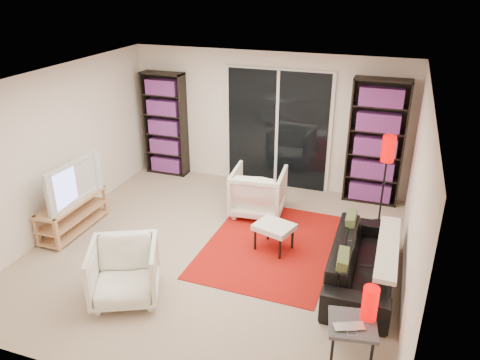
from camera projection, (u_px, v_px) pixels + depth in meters
name	position (u px, v px, depth m)	size (l,w,h in m)	color
floor	(216.00, 250.00, 6.62)	(5.00, 5.00, 0.00)	#C3A88C
wall_back	(267.00, 120.00, 8.29)	(5.00, 0.02, 2.40)	white
wall_front	(105.00, 281.00, 3.97)	(5.00, 0.02, 2.40)	white
wall_left	(57.00, 151.00, 6.88)	(0.02, 5.00, 2.40)	white
wall_right	(416.00, 200.00, 5.39)	(0.02, 5.00, 2.40)	white
ceiling	(212.00, 81.00, 5.64)	(5.00, 5.00, 0.02)	white
sliding_door	(277.00, 130.00, 8.26)	(1.92, 0.08, 2.16)	white
bookshelf_left	(165.00, 124.00, 8.82)	(0.80, 0.30, 1.95)	black
bookshelf_right	(376.00, 143.00, 7.64)	(0.90, 0.30, 2.10)	black
tv_stand	(73.00, 214.00, 7.04)	(0.40, 1.25, 0.50)	tan
tv	(69.00, 181.00, 6.81)	(1.11, 0.15, 0.64)	black
rug	(271.00, 245.00, 6.73)	(1.78, 2.40, 0.01)	#AD130D
sofa	(363.00, 262.00, 5.85)	(1.94, 0.76, 0.57)	black
armchair_back	(258.00, 191.00, 7.50)	(0.81, 0.84, 0.76)	white
armchair_front	(124.00, 272.00, 5.52)	(0.77, 0.80, 0.72)	white
ottoman	(274.00, 228.00, 6.51)	(0.61, 0.55, 0.40)	white
side_table	(352.00, 326.00, 4.69)	(0.55, 0.55, 0.40)	#424247
laptop	(350.00, 330.00, 4.56)	(0.30, 0.20, 0.02)	silver
table_lamp	(370.00, 303.00, 4.66)	(0.16, 0.16, 0.36)	#D20000
floor_lamp	(387.00, 158.00, 6.86)	(0.22, 0.22, 1.45)	black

